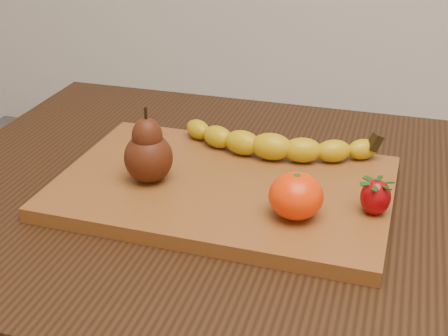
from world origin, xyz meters
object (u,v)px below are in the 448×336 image
(pear, at_px, (148,145))
(mandarin, at_px, (296,196))
(table, at_px, (272,253))
(cutting_board, at_px, (224,187))

(pear, distance_m, mandarin, 0.21)
(table, height_order, cutting_board, cutting_board)
(table, height_order, mandarin, mandarin)
(cutting_board, height_order, pear, pear)
(table, bearing_deg, pear, -165.53)
(table, bearing_deg, mandarin, -61.99)
(cutting_board, bearing_deg, mandarin, -28.96)
(cutting_board, bearing_deg, table, 16.35)
(table, relative_size, cutting_board, 2.22)
(pear, bearing_deg, mandarin, -10.56)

